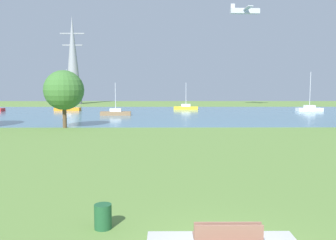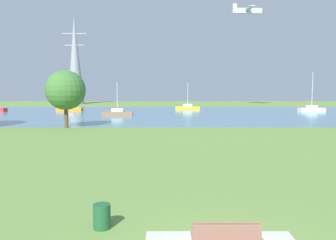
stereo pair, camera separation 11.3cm
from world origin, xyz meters
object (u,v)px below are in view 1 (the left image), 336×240
at_px(sailboat_white, 309,109).
at_px(sailboat_yellow, 186,107).
at_px(sailboat_orange, 67,108).
at_px(light_aircraft, 245,11).
at_px(sailboat_brown, 116,113).
at_px(litter_bin, 103,217).
at_px(tree_east_far, 64,90).
at_px(electricity_pylon, 73,60).
at_px(bench_facing_water, 226,238).

bearing_deg(sailboat_white, sailboat_yellow, 168.07).
relative_size(sailboat_orange, light_aircraft, 0.92).
bearing_deg(sailboat_brown, light_aircraft, 41.66).
xyz_separation_m(litter_bin, tree_east_far, (-9.24, 27.83, 3.78)).
bearing_deg(light_aircraft, sailboat_yellow, -147.56).
relative_size(litter_bin, tree_east_far, 0.13).
height_order(sailboat_white, light_aircraft, light_aircraft).
height_order(sailboat_orange, tree_east_far, sailboat_orange).
bearing_deg(electricity_pylon, sailboat_yellow, -39.05).
height_order(sailboat_brown, tree_east_far, tree_east_far).
distance_m(litter_bin, sailboat_brown, 44.96).
bearing_deg(sailboat_brown, tree_east_far, -101.10).
relative_size(sailboat_yellow, electricity_pylon, 0.23).
xyz_separation_m(electricity_pylon, light_aircraft, (41.70, -14.60, 9.60)).
height_order(sailboat_brown, electricity_pylon, electricity_pylon).
bearing_deg(sailboat_orange, sailboat_white, -1.76).
distance_m(sailboat_white, electricity_pylon, 59.36).
relative_size(bench_facing_water, sailboat_yellow, 0.34).
bearing_deg(litter_bin, sailboat_orange, 106.75).
bearing_deg(tree_east_far, bench_facing_water, -66.45).
relative_size(bench_facing_water, sailboat_orange, 0.23).
bearing_deg(electricity_pylon, sailboat_white, -28.55).
distance_m(litter_bin, sailboat_white, 61.10).
height_order(sailboat_yellow, tree_east_far, tree_east_far).
bearing_deg(sailboat_white, light_aircraft, 125.68).
distance_m(litter_bin, sailboat_orange, 57.68).
bearing_deg(sailboat_white, sailboat_orange, 178.24).
relative_size(bench_facing_water, electricity_pylon, 0.08).
bearing_deg(sailboat_yellow, sailboat_brown, -130.51).
bearing_deg(litter_bin, tree_east_far, 108.36).
height_order(sailboat_yellow, electricity_pylon, electricity_pylon).
height_order(sailboat_yellow, sailboat_brown, sailboat_yellow).
height_order(litter_bin, electricity_pylon, electricity_pylon).
xyz_separation_m(sailboat_brown, light_aircraft, (25.33, 22.54, 20.66)).
distance_m(sailboat_yellow, sailboat_brown, 18.53).
relative_size(litter_bin, sailboat_brown, 0.15).
xyz_separation_m(sailboat_brown, tree_east_far, (-3.28, -16.74, 3.73)).
height_order(sailboat_yellow, sailboat_orange, sailboat_orange).
bearing_deg(bench_facing_water, light_aircraft, 77.16).
height_order(bench_facing_water, sailboat_yellow, sailboat_yellow).
relative_size(sailboat_white, light_aircraft, 0.86).
bearing_deg(sailboat_orange, litter_bin, -73.25).
height_order(sailboat_orange, electricity_pylon, electricity_pylon).
bearing_deg(tree_east_far, sailboat_orange, 105.08).
bearing_deg(electricity_pylon, sailboat_brown, -66.20).
height_order(bench_facing_water, sailboat_orange, sailboat_orange).
xyz_separation_m(sailboat_orange, tree_east_far, (7.38, -27.41, 3.70)).
distance_m(bench_facing_water, light_aircraft, 73.62).
relative_size(sailboat_yellow, light_aircraft, 0.63).
distance_m(sailboat_brown, electricity_pylon, 42.07).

